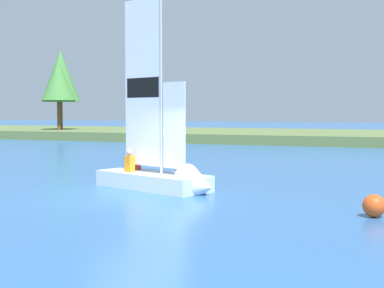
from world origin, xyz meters
name	(u,v)px	position (x,y,z in m)	size (l,w,h in m)	color
ground_plane	(132,199)	(0.00, 0.00, 0.00)	(200.00, 200.00, 0.00)	#2D609E
shore_bank	(315,136)	(0.00, 30.72, 0.34)	(80.00, 14.58, 0.69)	#5B703D
shoreline_tree_left	(61,76)	(-21.88, 28.24, 5.43)	(3.39, 3.39, 7.05)	brown
shoreline_tree_midleft	(58,81)	(-21.51, 27.38, 4.93)	(2.90, 2.90, 5.98)	brown
sailboat	(167,174)	(0.19, 1.81, 0.49)	(4.46, 2.74, 6.37)	silver
channel_buoy	(374,206)	(6.19, -0.28, 0.26)	(0.51, 0.51, 0.51)	#E54C19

